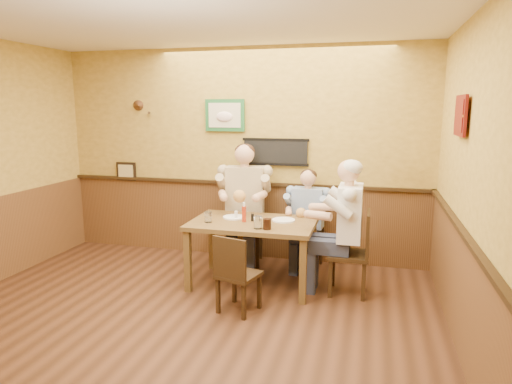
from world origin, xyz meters
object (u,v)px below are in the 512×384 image
at_px(cola_tumbler, 267,224).
at_px(chair_back_left, 245,226).
at_px(chair_right_end, 349,253).
at_px(diner_white_elder, 349,235).
at_px(hot_sauce_bottle, 244,213).
at_px(diner_blue_polo, 308,224).
at_px(water_glass_left, 208,217).
at_px(chair_near_side, 239,273).
at_px(pepper_shaker, 252,217).
at_px(salt_shaker, 236,215).
at_px(water_glass_mid, 258,222).
at_px(diner_tan_shirt, 245,211).
at_px(chair_back_right, 307,237).
at_px(dining_table, 253,229).

bearing_deg(cola_tumbler, chair_back_left, 117.97).
xyz_separation_m(chair_right_end, diner_white_elder, (0.00, 0.00, 0.20)).
xyz_separation_m(diner_white_elder, hot_sauce_bottle, (-1.17, -0.05, 0.18)).
relative_size(diner_blue_polo, water_glass_left, 9.48).
bearing_deg(hot_sauce_bottle, chair_near_side, -78.51).
relative_size(water_glass_left, pepper_shaker, 1.44).
bearing_deg(diner_white_elder, salt_shaker, -92.07).
distance_m(chair_right_end, water_glass_mid, 1.05).
bearing_deg(chair_right_end, water_glass_mid, -72.31).
bearing_deg(diner_white_elder, pepper_shaker, -90.20).
bearing_deg(water_glass_left, diner_white_elder, 6.38).
bearing_deg(chair_back_left, hot_sauce_bottle, -82.93).
bearing_deg(pepper_shaker, chair_right_end, -0.20).
relative_size(chair_right_end, chair_near_side, 1.16).
bearing_deg(diner_tan_shirt, cola_tumbler, -69.97).
relative_size(chair_back_right, chair_near_side, 0.99).
bearing_deg(water_glass_mid, water_glass_left, 168.25).
height_order(diner_tan_shirt, cola_tumbler, diner_tan_shirt).
xyz_separation_m(water_glass_left, water_glass_mid, (0.61, -0.13, 0.01)).
distance_m(diner_white_elder, pepper_shaker, 1.09).
bearing_deg(diner_tan_shirt, chair_near_side, -84.60).
distance_m(dining_table, salt_shaker, 0.26).
relative_size(dining_table, water_glass_mid, 10.33).
bearing_deg(water_glass_mid, diner_blue_polo, 69.54).
height_order(chair_back_right, pepper_shaker, pepper_shaker).
bearing_deg(chair_back_right, salt_shaker, -132.57).
bearing_deg(chair_back_left, chair_back_right, -3.80).
relative_size(water_glass_left, cola_tumbler, 1.04).
bearing_deg(hot_sauce_bottle, chair_right_end, 2.63).
bearing_deg(water_glass_mid, chair_back_right, 69.54).
height_order(chair_back_left, diner_blue_polo, diner_blue_polo).
bearing_deg(chair_back_right, dining_table, -120.57).
bearing_deg(diner_blue_polo, diner_white_elder, -48.83).
relative_size(diner_blue_polo, pepper_shaker, 13.67).
xyz_separation_m(chair_right_end, hot_sauce_bottle, (-1.17, -0.05, 0.38)).
relative_size(cola_tumbler, salt_shaker, 1.21).
relative_size(hot_sauce_bottle, pepper_shaker, 2.40).
height_order(chair_back_left, chair_right_end, chair_back_left).
height_order(chair_back_left, chair_near_side, chair_back_left).
height_order(chair_back_right, water_glass_left, water_glass_left).
bearing_deg(water_glass_left, chair_near_side, -46.74).
relative_size(dining_table, water_glass_left, 11.69).
height_order(water_glass_mid, pepper_shaker, water_glass_mid).
distance_m(chair_back_right, diner_white_elder, 0.96).
relative_size(dining_table, chair_back_left, 1.42).
distance_m(chair_right_end, water_glass_left, 1.60).
relative_size(hot_sauce_bottle, salt_shaker, 2.10).
bearing_deg(cola_tumbler, pepper_shaker, 128.34).
relative_size(chair_back_left, diner_blue_polo, 0.87).
xyz_separation_m(chair_back_left, chair_right_end, (1.37, -0.68, -0.03)).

